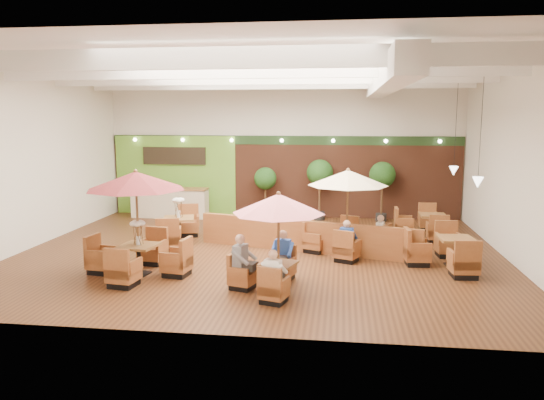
% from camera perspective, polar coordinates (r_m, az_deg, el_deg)
% --- Properties ---
extents(room, '(14.04, 14.00, 5.52)m').
position_cam_1_polar(room, '(16.35, 0.15, 7.78)').
color(room, '#381E0F').
rests_on(room, ground).
extents(service_counter, '(3.00, 0.75, 1.18)m').
position_cam_1_polar(service_counter, '(21.46, -10.91, -0.29)').
color(service_counter, beige).
rests_on(service_counter, ground).
extents(booth_divider, '(6.61, 1.92, 0.94)m').
position_cam_1_polar(booth_divider, '(15.69, 3.60, -3.92)').
color(booth_divider, brown).
rests_on(booth_divider, ground).
extents(table_0, '(2.68, 2.68, 2.68)m').
position_cam_1_polar(table_0, '(13.59, -14.34, -0.43)').
color(table_0, brown).
rests_on(table_0, ground).
extents(table_1, '(2.23, 2.35, 2.30)m').
position_cam_1_polar(table_1, '(11.96, 0.47, -2.05)').
color(table_1, brown).
rests_on(table_1, ground).
extents(table_2, '(2.61, 2.61, 2.51)m').
position_cam_1_polar(table_2, '(15.42, 8.13, 0.50)').
color(table_2, brown).
rests_on(table_2, ground).
extents(table_3, '(1.15, 2.93, 1.61)m').
position_cam_1_polar(table_3, '(17.00, -9.97, -2.92)').
color(table_3, brown).
rests_on(table_3, ground).
extents(table_4, '(1.83, 2.70, 1.00)m').
position_cam_1_polar(table_4, '(14.95, 18.02, -5.37)').
color(table_4, brown).
rests_on(table_4, ground).
extents(table_5, '(1.68, 2.50, 0.94)m').
position_cam_1_polar(table_5, '(18.50, 16.03, -2.66)').
color(table_5, brown).
rests_on(table_5, ground).
extents(topiary_0, '(0.87, 0.87, 2.03)m').
position_cam_1_polar(topiary_0, '(20.65, -0.72, 2.11)').
color(topiary_0, black).
rests_on(topiary_0, ground).
extents(topiary_1, '(1.01, 1.01, 2.35)m').
position_cam_1_polar(topiary_1, '(20.43, 5.17, 2.69)').
color(topiary_1, black).
rests_on(topiary_1, ground).
extents(topiary_2, '(0.99, 0.99, 2.29)m').
position_cam_1_polar(topiary_2, '(20.47, 11.78, 2.42)').
color(topiary_2, black).
rests_on(topiary_2, ground).
extents(diner_0, '(0.39, 0.35, 0.72)m').
position_cam_1_polar(diner_0, '(11.37, 0.19, -7.52)').
color(diner_0, white).
rests_on(diner_0, ground).
extents(diner_1, '(0.40, 0.34, 0.76)m').
position_cam_1_polar(diner_1, '(12.97, 1.14, -5.39)').
color(diner_1, '#274EAC').
rests_on(diner_1, ground).
extents(diner_2, '(0.40, 0.45, 0.83)m').
position_cam_1_polar(diner_2, '(12.28, -3.21, -6.09)').
color(diner_2, slate).
rests_on(diner_2, ground).
extents(diner_3, '(0.39, 0.35, 0.71)m').
position_cam_1_polar(diner_3, '(14.70, 8.08, -3.84)').
color(diner_3, '#274EAC').
rests_on(diner_3, ground).
extents(diner_4, '(0.34, 0.38, 0.71)m').
position_cam_1_polar(diner_4, '(15.64, 11.41, -3.17)').
color(diner_4, white).
rests_on(diner_4, ground).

